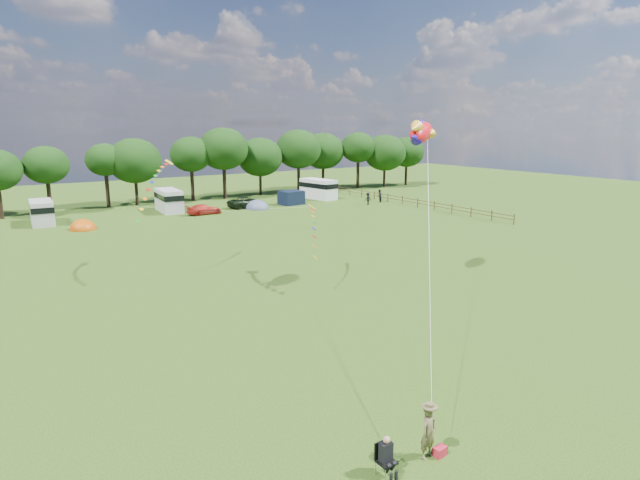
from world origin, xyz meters
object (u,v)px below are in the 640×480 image
kite_flyer (429,433)px  camp_chair (385,452)px  walker_a (379,196)px  campervan_d (318,188)px  walker_b (368,199)px  campervan_c (169,200)px  tent_greyblue (257,209)px  car_d (247,202)px  car_c (204,209)px  fish_kite (420,133)px  campervan_b (42,212)px  tent_orange (83,229)px

kite_flyer → camp_chair: (-1.77, 0.09, -0.09)m
kite_flyer → walker_a: (36.29, 46.27, -0.02)m
campervan_d → walker_b: size_ratio=3.70×
campervan_c → tent_greyblue: 11.11m
camp_chair → walker_a: 59.84m
car_d → kite_flyer: bearing=155.6°
campervan_c → kite_flyer: campervan_c is taller
car_c → walker_b: (21.51, -4.81, 0.22)m
car_d → walker_b: (14.79, -6.84, 0.12)m
car_c → fish_kite: fish_kite is taller
car_c → kite_flyer: 51.52m
campervan_d → campervan_b: bearing=81.5°
car_d → kite_flyer: (-18.69, -52.14, 0.20)m
car_c → car_d: (6.72, 2.03, 0.10)m
campervan_d → camp_chair: 63.20m
campervan_c → tent_greyblue: (10.18, -4.20, -1.46)m
car_d → campervan_d: 12.66m
tent_greyblue → walker_b: (14.15, -5.16, 0.81)m
tent_greyblue → walker_b: bearing=-20.0°
campervan_d → tent_orange: (-33.34, -5.88, -1.52)m
tent_orange → kite_flyer: 48.19m
campervan_c → camp_chair: size_ratio=4.22×
campervan_d → fish_kite: size_ratio=1.63×
car_d → walker_b: bearing=-119.5°
car_c → tent_greyblue: (7.36, 0.35, -0.59)m
car_c → tent_orange: size_ratio=1.37×
campervan_b → campervan_c: 14.42m
car_d → walker_a: size_ratio=2.90×
tent_greyblue → campervan_c: bearing=157.6°
campervan_c → camp_chair: bearing=172.9°
car_c → tent_orange: car_c is taller
campervan_c → campervan_d: bearing=-87.4°
campervan_d → camp_chair: size_ratio=4.48×
car_d → tent_orange: 21.23m
walker_a → car_d: bearing=-46.4°
fish_kite → tent_orange: bearing=87.0°
tent_orange → campervan_c: bearing=29.9°
campervan_c → kite_flyer: (-9.15, -54.65, -0.57)m
car_d → fish_kite: fish_kite is taller
car_c → walker_b: walker_b is taller
campervan_d → kite_flyer: 62.37m
tent_orange → walker_b: (35.63, -2.84, 0.81)m
campervan_b → tent_orange: bearing=-148.2°
tent_greyblue → walker_a: walker_a is taller
tent_orange → camp_chair: 48.05m
fish_kite → walker_b: size_ratio=2.27×
kite_flyer → camp_chair: bearing=167.3°
car_c → fish_kite: size_ratio=1.08×
tent_orange → walker_b: bearing=-4.6°
kite_flyer → tent_greyblue: bearing=59.3°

